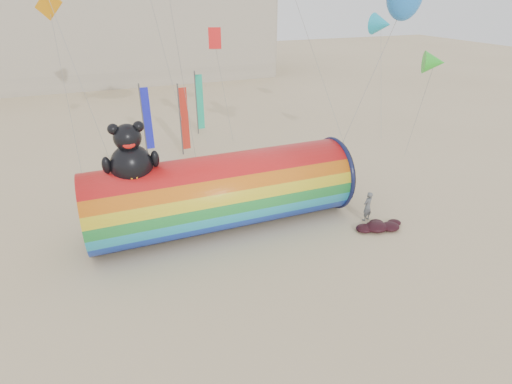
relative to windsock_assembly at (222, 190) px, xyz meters
name	(u,v)px	position (x,y,z in m)	size (l,w,h in m)	color
ground	(258,253)	(0.71, -3.04, -2.00)	(160.00, 160.00, 0.00)	#CCB58C
windsock_assembly	(222,190)	(0.00, 0.00, 0.00)	(13.10, 3.99, 6.04)	red
kite_handler	(368,206)	(7.18, -2.31, -1.18)	(0.60, 0.39, 1.64)	#54585C
fabric_bundle	(379,226)	(7.26, -3.33, -1.83)	(2.62, 1.35, 0.41)	#370A13
festival_banners	(177,113)	(0.31, 12.47, 0.63)	(5.36, 4.43, 5.20)	#59595E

